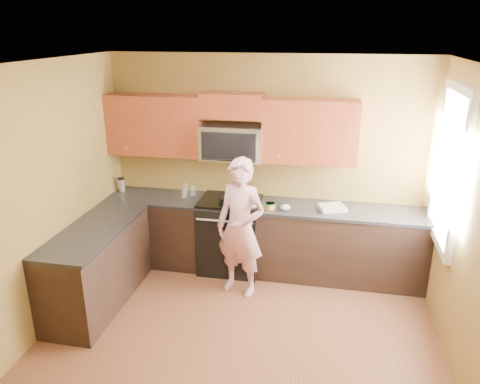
% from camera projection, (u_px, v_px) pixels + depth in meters
% --- Properties ---
extents(floor, '(4.00, 4.00, 0.00)m').
position_uv_depth(floor, '(234.00, 354.00, 4.47)').
color(floor, brown).
rests_on(floor, ground).
extents(ceiling, '(4.00, 4.00, 0.00)m').
position_uv_depth(ceiling, '(232.00, 67.00, 3.56)').
color(ceiling, white).
rests_on(ceiling, ground).
extents(wall_back, '(4.00, 0.00, 4.00)m').
position_uv_depth(wall_back, '(266.00, 164.00, 5.86)').
color(wall_back, olive).
rests_on(wall_back, ground).
extents(wall_left, '(0.00, 4.00, 4.00)m').
position_uv_depth(wall_left, '(28.00, 210.00, 4.39)').
color(wall_left, olive).
rests_on(wall_left, ground).
extents(wall_right, '(0.00, 4.00, 4.00)m').
position_uv_depth(wall_right, '(480.00, 247.00, 3.65)').
color(wall_right, olive).
rests_on(wall_right, ground).
extents(cabinet_back_run, '(4.00, 0.60, 0.88)m').
position_uv_depth(cabinet_back_run, '(261.00, 239.00, 5.89)').
color(cabinet_back_run, black).
rests_on(cabinet_back_run, floor).
extents(cabinet_left_run, '(0.60, 1.60, 0.88)m').
position_uv_depth(cabinet_left_run, '(97.00, 267.00, 5.19)').
color(cabinet_left_run, black).
rests_on(cabinet_left_run, floor).
extents(countertop_back, '(4.00, 0.62, 0.04)m').
position_uv_depth(countertop_back, '(262.00, 205.00, 5.73)').
color(countertop_back, black).
rests_on(countertop_back, cabinet_back_run).
extents(countertop_left, '(0.62, 1.60, 0.04)m').
position_uv_depth(countertop_left, '(94.00, 230.00, 5.04)').
color(countertop_left, black).
rests_on(countertop_left, cabinet_left_run).
extents(stove, '(0.76, 0.65, 0.95)m').
position_uv_depth(stove, '(230.00, 234.00, 5.93)').
color(stove, black).
rests_on(stove, floor).
extents(microwave, '(0.76, 0.40, 0.42)m').
position_uv_depth(microwave, '(232.00, 159.00, 5.72)').
color(microwave, silver).
rests_on(microwave, wall_back).
extents(upper_cab_left, '(1.22, 0.33, 0.75)m').
position_uv_depth(upper_cab_left, '(158.00, 154.00, 5.93)').
color(upper_cab_left, '#923A21').
rests_on(upper_cab_left, wall_back).
extents(upper_cab_right, '(1.12, 0.33, 0.75)m').
position_uv_depth(upper_cab_right, '(309.00, 162.00, 5.58)').
color(upper_cab_right, '#923A21').
rests_on(upper_cab_right, wall_back).
extents(upper_cab_over_mw, '(0.76, 0.33, 0.30)m').
position_uv_depth(upper_cab_over_mw, '(232.00, 106.00, 5.53)').
color(upper_cab_over_mw, '#923A21').
rests_on(upper_cab_over_mw, wall_back).
extents(window, '(0.06, 1.06, 1.66)m').
position_uv_depth(window, '(450.00, 168.00, 4.66)').
color(window, white).
rests_on(window, wall_right).
extents(woman, '(0.69, 0.56, 1.64)m').
position_uv_depth(woman, '(241.00, 228.00, 5.29)').
color(woman, pink).
rests_on(woman, floor).
extents(frying_pan, '(0.32, 0.50, 0.06)m').
position_uv_depth(frying_pan, '(230.00, 201.00, 5.73)').
color(frying_pan, black).
rests_on(frying_pan, stove).
extents(butter_tub, '(0.13, 0.13, 0.09)m').
position_uv_depth(butter_tub, '(270.00, 209.00, 5.57)').
color(butter_tub, yellow).
rests_on(butter_tub, countertop_back).
extents(toast_slice, '(0.14, 0.14, 0.01)m').
position_uv_depth(toast_slice, '(263.00, 207.00, 5.59)').
color(toast_slice, '#B27F47').
rests_on(toast_slice, countertop_back).
extents(napkin_a, '(0.14, 0.15, 0.06)m').
position_uv_depth(napkin_a, '(253.00, 206.00, 5.58)').
color(napkin_a, silver).
rests_on(napkin_a, countertop_back).
extents(napkin_b, '(0.16, 0.17, 0.07)m').
position_uv_depth(napkin_b, '(285.00, 207.00, 5.52)').
color(napkin_b, silver).
rests_on(napkin_b, countertop_back).
extents(dish_towel, '(0.36, 0.33, 0.05)m').
position_uv_depth(dish_towel, '(332.00, 208.00, 5.54)').
color(dish_towel, white).
rests_on(dish_towel, countertop_back).
extents(travel_mug, '(0.09, 0.09, 0.19)m').
position_uv_depth(travel_mug, '(122.00, 191.00, 6.16)').
color(travel_mug, silver).
rests_on(travel_mug, countertop_back).
extents(glass_a, '(0.08, 0.08, 0.12)m').
position_uv_depth(glass_a, '(185.00, 188.00, 6.08)').
color(glass_a, silver).
rests_on(glass_a, countertop_back).
extents(glass_b, '(0.07, 0.07, 0.12)m').
position_uv_depth(glass_b, '(193.00, 191.00, 6.00)').
color(glass_b, silver).
rests_on(glass_b, countertop_back).
extents(glass_c, '(0.08, 0.08, 0.12)m').
position_uv_depth(glass_c, '(184.00, 192.00, 5.94)').
color(glass_c, silver).
rests_on(glass_c, countertop_back).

